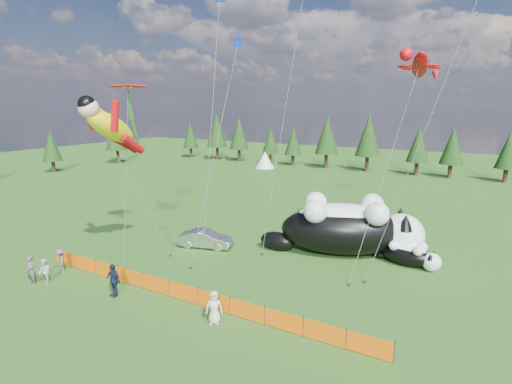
# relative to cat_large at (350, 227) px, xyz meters

# --- Properties ---
(ground) EXTENTS (160.00, 160.00, 0.00)m
(ground) POSITION_rel_cat_large_xyz_m (-5.74, -8.28, -1.98)
(ground) COLOR #123409
(ground) RESTS_ON ground
(safety_fence) EXTENTS (22.06, 0.06, 1.10)m
(safety_fence) POSITION_rel_cat_large_xyz_m (-5.74, -11.28, -1.48)
(safety_fence) COLOR #262626
(safety_fence) RESTS_ON ground
(tree_line) EXTENTS (90.00, 4.00, 8.00)m
(tree_line) POSITION_rel_cat_large_xyz_m (-5.74, 36.72, 2.02)
(tree_line) COLOR black
(tree_line) RESTS_ON ground
(festival_tents) EXTENTS (50.00, 3.20, 2.80)m
(festival_tents) POSITION_rel_cat_large_xyz_m (5.26, 31.72, -0.58)
(festival_tents) COLOR white
(festival_tents) RESTS_ON ground
(cat_large) EXTENTS (11.14, 6.80, 4.17)m
(cat_large) POSITION_rel_cat_large_xyz_m (0.00, 0.00, 0.00)
(cat_large) COLOR black
(cat_large) RESTS_ON ground
(cat_small) EXTENTS (4.48, 2.13, 1.63)m
(cat_small) POSITION_rel_cat_large_xyz_m (4.13, -0.15, -1.21)
(cat_small) COLOR black
(cat_small) RESTS_ON ground
(car) EXTENTS (4.22, 2.43, 1.31)m
(car) POSITION_rel_cat_large_xyz_m (-9.64, -3.94, -1.32)
(car) COLOR silver
(car) RESTS_ON ground
(spectator_a) EXTENTS (0.68, 0.47, 1.79)m
(spectator_a) POSITION_rel_cat_large_xyz_m (-14.84, -14.11, -1.09)
(spectator_a) COLOR #4F4E53
(spectator_a) RESTS_ON ground
(spectator_b) EXTENTS (0.85, 0.66, 1.53)m
(spectator_b) POSITION_rel_cat_large_xyz_m (-14.27, -13.65, -1.22)
(spectator_b) COLOR silver
(spectator_b) RESTS_ON ground
(spectator_c) EXTENTS (1.15, 0.67, 1.88)m
(spectator_c) POSITION_rel_cat_large_xyz_m (-9.48, -12.71, -1.04)
(spectator_c) COLOR #131D34
(spectator_c) RESTS_ON ground
(spectator_d) EXTENTS (1.16, 1.06, 1.62)m
(spectator_d) POSITION_rel_cat_large_xyz_m (-14.77, -12.21, -1.17)
(spectator_d) COLOR #4F4E53
(spectator_d) RESTS_ON ground
(spectator_e) EXTENTS (0.98, 0.88, 1.68)m
(spectator_e) POSITION_rel_cat_large_xyz_m (-2.97, -12.31, -1.14)
(spectator_e) COLOR silver
(spectator_e) RESTS_ON ground
(superhero_kite) EXTENTS (5.03, 5.39, 11.46)m
(superhero_kite) POSITION_rel_cat_large_xyz_m (-13.16, -8.88, 7.04)
(superhero_kite) COLOR #FFEA0D
(superhero_kite) RESTS_ON ground
(gecko_kite) EXTENTS (3.72, 12.32, 15.97)m
(gecko_kite) POSITION_rel_cat_large_xyz_m (3.17, 4.16, 11.11)
(gecko_kite) COLOR red
(gecko_kite) RESTS_ON ground
(flower_kite) EXTENTS (4.34, 5.56, 12.41)m
(flower_kite) POSITION_rel_cat_large_xyz_m (-14.35, -6.12, 9.53)
(flower_kite) COLOR red
(flower_kite) RESTS_ON ground
(diamond_kite_a) EXTENTS (1.10, 7.57, 16.35)m
(diamond_kite_a) POSITION_rel_cat_large_xyz_m (-8.67, -0.98, 12.20)
(diamond_kite_a) COLOR #0D33CF
(diamond_kite_a) RESTS_ON ground
(diamond_kite_c) EXTENTS (1.36, 1.61, 16.21)m
(diamond_kite_c) POSITION_rel_cat_large_xyz_m (-4.15, -9.75, 12.57)
(diamond_kite_c) COLOR #0D33CF
(diamond_kite_c) RESTS_ON ground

